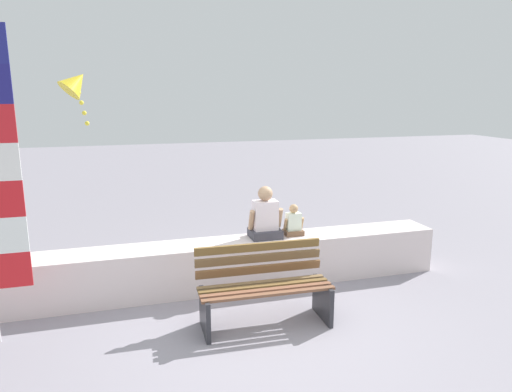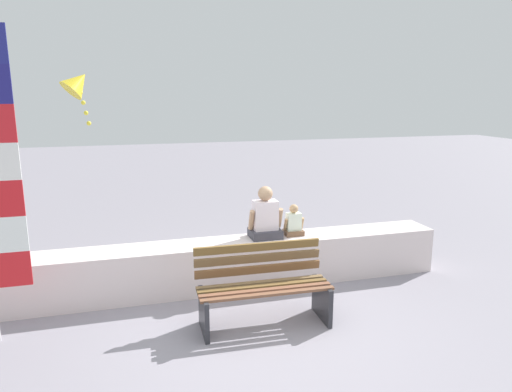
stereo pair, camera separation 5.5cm
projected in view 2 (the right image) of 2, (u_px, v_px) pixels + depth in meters
ground_plane at (257, 330)px, 5.26m from camera, size 40.00×40.00×0.00m
seawall_ledge at (231, 264)px, 6.38m from camera, size 5.91×0.57×0.64m
park_bench at (263, 289)px, 5.35m from camera, size 1.52×0.65×0.88m
person_adult at (265, 218)px, 6.42m from camera, size 0.47×0.34×0.72m
person_child at (294, 223)px, 6.55m from camera, size 0.29×0.21×0.44m
kite_yellow at (78, 83)px, 8.58m from camera, size 0.77×0.75×1.08m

